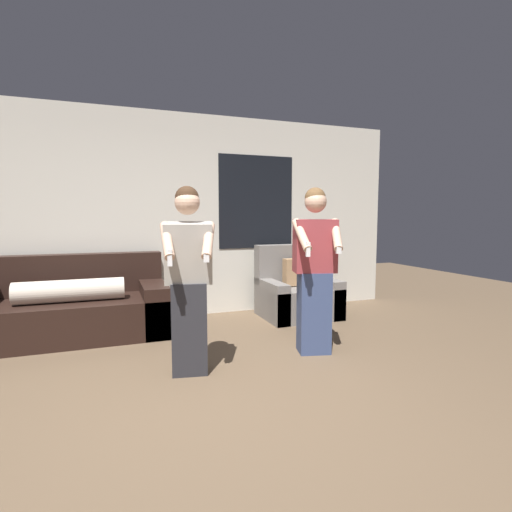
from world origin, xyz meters
name	(u,v)px	position (x,y,z in m)	size (l,w,h in m)	color
ground_plane	(228,421)	(0.00, 0.00, 0.00)	(14.00, 14.00, 0.00)	brown
wall_back	(165,216)	(0.02, 2.93, 1.35)	(6.75, 0.07, 2.70)	beige
couch	(73,309)	(-1.10, 2.41, 0.31)	(2.04, 0.98, 0.90)	black
armchair	(297,293)	(1.68, 2.36, 0.31)	(0.97, 0.82, 0.96)	slate
person_left	(189,280)	(-0.07, 0.90, 0.81)	(0.46, 0.53, 1.60)	#28282D
person_right	(315,270)	(1.19, 0.99, 0.83)	(0.49, 0.52, 1.63)	#384770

